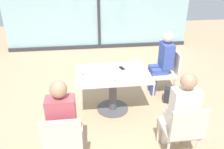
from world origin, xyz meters
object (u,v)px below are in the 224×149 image
object	(u,v)px
person_far_right	(163,60)
handbag_1	(172,96)
dining_table_main	(113,83)
wine_glass_0	(134,66)
coffee_cup	(91,76)
wine_glass_4	(137,57)
chair_front_right	(183,128)
wine_glass_1	(115,76)
person_front_left	(63,119)
chair_far_right	(167,69)
wine_glass_2	(81,69)
wine_glass_3	(104,69)
cell_phone_on_table	(122,68)
chair_front_left	(64,138)
person_front_right	(181,110)

from	to	relation	value
person_far_right	handbag_1	size ratio (longest dim) A/B	4.20
dining_table_main	wine_glass_0	xyz separation A→B (m)	(0.34, -0.04, 0.32)
person_far_right	coffee_cup	size ratio (longest dim) A/B	14.00
wine_glass_4	handbag_1	size ratio (longest dim) A/B	0.62
chair_front_right	person_far_right	xyz separation A→B (m)	(0.27, 1.70, 0.20)
wine_glass_0	wine_glass_1	world-z (taller)	same
person_front_left	wine_glass_0	bearing A→B (deg)	44.15
chair_far_right	wine_glass_1	bearing A→B (deg)	-143.59
chair_front_right	wine_glass_1	xyz separation A→B (m)	(-0.76, 0.86, 0.37)
person_front_left	wine_glass_2	distance (m)	1.09
coffee_cup	wine_glass_3	bearing A→B (deg)	11.88
wine_glass_1	wine_glass_4	world-z (taller)	same
dining_table_main	wine_glass_2	world-z (taller)	wine_glass_2
chair_far_right	handbag_1	distance (m)	0.54
person_far_right	cell_phone_on_table	xyz separation A→B (m)	(-0.84, -0.32, 0.03)
chair_far_right	cell_phone_on_table	world-z (taller)	chair_far_right
chair_front_left	wine_glass_2	distance (m)	1.24
person_front_right	wine_glass_1	distance (m)	1.08
chair_front_right	person_front_right	xyz separation A→B (m)	(-0.00, 0.11, 0.20)
chair_front_right	handbag_1	xyz separation A→B (m)	(0.38, 1.30, -0.36)
person_front_left	wine_glass_2	size ratio (longest dim) A/B	6.81
dining_table_main	handbag_1	bearing A→B (deg)	4.06
chair_far_right	wine_glass_4	size ratio (longest dim) A/B	4.70
dining_table_main	chair_front_right	size ratio (longest dim) A/B	1.42
dining_table_main	chair_far_right	world-z (taller)	chair_far_right
person_far_right	wine_glass_3	distance (m)	1.32
handbag_1	chair_front_right	bearing A→B (deg)	-80.93
chair_front_left	chair_front_right	size ratio (longest dim) A/B	1.00
person_front_right	cell_phone_on_table	world-z (taller)	person_front_right
dining_table_main	cell_phone_on_table	xyz separation A→B (m)	(0.18, 0.16, 0.20)
dining_table_main	person_far_right	distance (m)	1.14
chair_far_right	person_far_right	bearing A→B (deg)	-180.00
chair_far_right	person_far_right	size ratio (longest dim) A/B	0.69
dining_table_main	person_front_right	xyz separation A→B (m)	(0.76, -1.11, 0.16)
wine_glass_0	wine_glass_3	size ratio (longest dim) A/B	1.00
wine_glass_0	wine_glass_2	distance (m)	0.86
wine_glass_1	dining_table_main	bearing A→B (deg)	89.50
wine_glass_4	chair_front_right	bearing A→B (deg)	-80.16
chair_far_right	coffee_cup	size ratio (longest dim) A/B	9.67
cell_phone_on_table	handbag_1	size ratio (longest dim) A/B	0.48
person_front_right	dining_table_main	bearing A→B (deg)	124.30
wine_glass_4	cell_phone_on_table	distance (m)	0.37
wine_glass_2	handbag_1	size ratio (longest dim) A/B	0.62
chair_front_left	wine_glass_3	xyz separation A→B (m)	(0.61, 1.11, 0.37)
dining_table_main	chair_front_left	bearing A→B (deg)	-121.85
person_far_right	coffee_cup	bearing A→B (deg)	-155.29
chair_front_left	dining_table_main	bearing A→B (deg)	58.15
wine_glass_0	chair_front_left	bearing A→B (deg)	-133.06
person_far_right	wine_glass_3	size ratio (longest dim) A/B	6.81
person_front_right	wine_glass_2	bearing A→B (deg)	140.43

